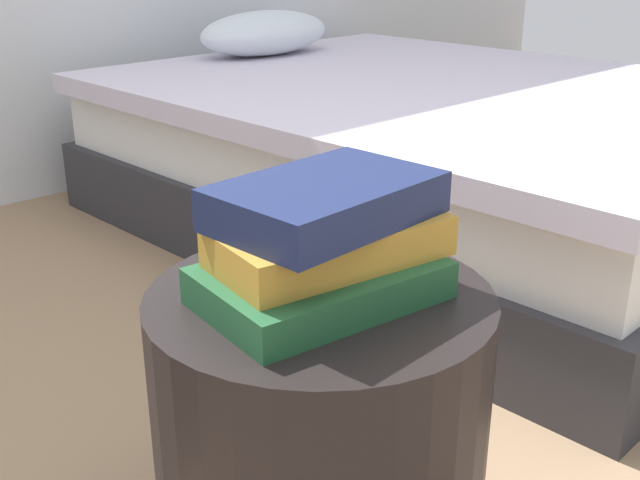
# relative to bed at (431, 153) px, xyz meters

# --- Properties ---
(bed) EXTENTS (1.58, 2.04, 0.62)m
(bed) POSITION_rel_bed_xyz_m (0.00, 0.00, 0.00)
(bed) COLOR #2D2D33
(bed) RESTS_ON ground_plane
(side_table) EXTENTS (0.46, 0.46, 0.44)m
(side_table) POSITION_rel_bed_xyz_m (-1.27, -0.84, -0.01)
(side_table) COLOR black
(side_table) RESTS_ON ground_plane
(book_forest) EXTENTS (0.32, 0.23, 0.05)m
(book_forest) POSITION_rel_bed_xyz_m (-1.28, -0.85, 0.24)
(book_forest) COLOR #1E512D
(book_forest) RESTS_ON side_table
(book_ochre) EXTENTS (0.32, 0.20, 0.05)m
(book_ochre) POSITION_rel_bed_xyz_m (-1.26, -0.85, 0.29)
(book_ochre) COLOR #B7842D
(book_ochre) RESTS_ON book_forest
(book_navy) EXTENTS (0.29, 0.20, 0.05)m
(book_navy) POSITION_rel_bed_xyz_m (-1.26, -0.84, 0.34)
(book_navy) COLOR #19234C
(book_navy) RESTS_ON book_ochre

